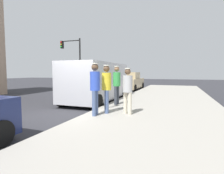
# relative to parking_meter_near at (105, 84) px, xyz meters

# --- Properties ---
(ground_plane) EXTENTS (80.00, 80.00, 0.00)m
(ground_plane) POSITION_rel_parking_meter_near_xyz_m (-1.35, -0.91, -1.18)
(ground_plane) COLOR #2D2D33
(sidewalk_slab) EXTENTS (5.00, 32.00, 0.15)m
(sidewalk_slab) POSITION_rel_parking_meter_near_xyz_m (2.15, -0.91, -1.11)
(sidewalk_slab) COLOR #9E998E
(sidewalk_slab) RESTS_ON ground
(parking_meter_near) EXTENTS (0.14, 0.18, 1.52)m
(parking_meter_near) POSITION_rel_parking_meter_near_xyz_m (0.00, 0.00, 0.00)
(parking_meter_near) COLOR gray
(parking_meter_near) RESTS_ON sidewalk_slab
(pedestrian_in_blue) EXTENTS (0.34, 0.36, 1.80)m
(pedestrian_in_blue) POSITION_rel_parking_meter_near_xyz_m (0.12, -1.18, 0.01)
(pedestrian_in_blue) COLOR #4C608C
(pedestrian_in_blue) RESTS_ON sidewalk_slab
(pedestrian_in_yellow) EXTENTS (0.34, 0.34, 1.75)m
(pedestrian_in_yellow) POSITION_rel_parking_meter_near_xyz_m (0.34, -0.68, -0.02)
(pedestrian_in_yellow) COLOR #4C608C
(pedestrian_in_yellow) RESTS_ON sidewalk_slab
(pedestrian_in_gray) EXTENTS (0.34, 0.34, 1.64)m
(pedestrian_in_gray) POSITION_rel_parking_meter_near_xyz_m (1.11, -0.61, -0.10)
(pedestrian_in_gray) COLOR beige
(pedestrian_in_gray) RESTS_ON sidewalk_slab
(pedestrian_in_green) EXTENTS (0.34, 0.36, 1.77)m
(pedestrian_in_green) POSITION_rel_parking_meter_near_xyz_m (0.12, 1.10, -0.01)
(pedestrian_in_green) COLOR #383D47
(pedestrian_in_green) RESTS_ON sidewalk_slab
(parked_van) EXTENTS (2.16, 5.22, 2.15)m
(parked_van) POSITION_rel_parking_meter_near_xyz_m (-1.50, 2.49, -0.03)
(parked_van) COLOR #BCBCC1
(parked_van) RESTS_ON ground
(parked_sedan_ahead) EXTENTS (1.98, 4.42, 1.65)m
(parked_sedan_ahead) POSITION_rel_parking_meter_near_xyz_m (-1.58, 10.03, -0.43)
(parked_sedan_ahead) COLOR tan
(parked_sedan_ahead) RESTS_ON ground
(traffic_light_corner) EXTENTS (2.48, 0.42, 5.20)m
(traffic_light_corner) POSITION_rel_parking_meter_near_xyz_m (-7.90, 10.13, 2.34)
(traffic_light_corner) COLOR black
(traffic_light_corner) RESTS_ON ground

